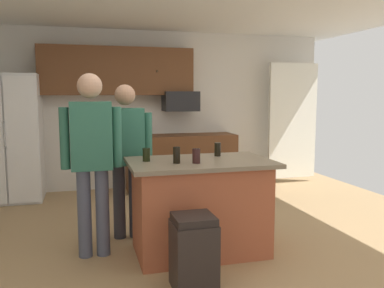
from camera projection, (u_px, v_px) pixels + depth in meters
floor at (182, 244)px, 4.21m from camera, size 7.04×7.04×0.00m
back_wall at (142, 110)px, 6.74m from camera, size 6.40×0.10×2.60m
french_door_window_panel at (292, 121)px, 7.06m from camera, size 0.90×0.06×2.00m
cabinet_run_upper at (118, 71)px, 6.36m from camera, size 2.40×0.38×0.75m
cabinet_run_lower at (181, 162)px, 6.69m from camera, size 1.80×0.63×0.90m
refrigerator at (10, 138)px, 5.86m from camera, size 0.88×0.76×1.86m
microwave_over_range at (181, 101)px, 6.59m from camera, size 0.56×0.40×0.32m
kitchen_island at (200, 206)px, 3.96m from camera, size 1.39×0.87×0.92m
person_guest_by_door at (126, 151)px, 4.32m from camera, size 0.57×0.22×1.67m
person_guest_right at (92, 152)px, 3.80m from camera, size 0.57×0.23×1.76m
glass_pilsner at (146, 155)px, 3.84m from camera, size 0.07×0.07×0.13m
glass_short_whisky at (177, 155)px, 3.73m from camera, size 0.07×0.07×0.15m
glass_stout_tall at (218, 149)px, 4.17m from camera, size 0.07×0.07×0.14m
glass_dark_ale at (196, 156)px, 3.73m from camera, size 0.07×0.07×0.14m
trash_bin at (194, 252)px, 3.22m from camera, size 0.34×0.34×0.61m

